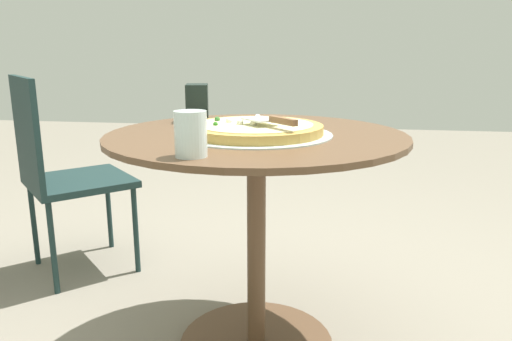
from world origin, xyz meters
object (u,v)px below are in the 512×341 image
(patio_table, at_px, (256,196))
(pizza_on_tray, at_px, (256,130))
(patio_chair_corner, at_px, (59,166))
(napkin_dispenser, at_px, (197,103))
(drinking_cup, at_px, (191,134))
(pizza_server, at_px, (272,120))

(patio_table, xyz_separation_m, pizza_on_tray, (0.00, -0.03, 0.22))
(patio_chair_corner, bearing_deg, patio_table, -24.83)
(patio_table, height_order, napkin_dispenser, napkin_dispenser)
(drinking_cup, bearing_deg, patio_table, 74.00)
(pizza_on_tray, distance_m, drinking_cup, 0.35)
(patio_table, relative_size, pizza_server, 5.08)
(patio_table, bearing_deg, pizza_on_tray, -83.82)
(patio_table, distance_m, napkin_dispenser, 0.44)
(patio_chair_corner, bearing_deg, pizza_server, -27.89)
(drinking_cup, xyz_separation_m, napkin_dispenser, (-0.15, 0.60, 0.01))
(patio_table, xyz_separation_m, drinking_cup, (-0.10, -0.37, 0.26))
(pizza_on_tray, xyz_separation_m, napkin_dispenser, (-0.26, 0.27, 0.05))
(pizza_server, bearing_deg, drinking_cup, -121.56)
(pizza_on_tray, xyz_separation_m, drinking_cup, (-0.11, -0.33, 0.04))
(pizza_on_tray, distance_m, napkin_dispenser, 0.37)
(patio_table, bearing_deg, napkin_dispenser, 137.19)
(drinking_cup, xyz_separation_m, patio_chair_corner, (-0.84, 0.80, -0.30))
(pizza_on_tray, relative_size, patio_chair_corner, 0.53)
(patio_table, bearing_deg, patio_chair_corner, 155.17)
(pizza_server, height_order, patio_chair_corner, patio_chair_corner)
(napkin_dispenser, bearing_deg, pizza_on_tray, 31.13)
(pizza_server, xyz_separation_m, napkin_dispenser, (-0.31, 0.33, 0.01))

